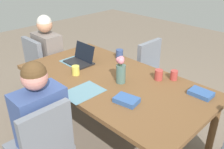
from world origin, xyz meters
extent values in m
plane|color=#756656|center=(0.00, 0.00, 0.00)|extent=(10.00, 10.00, 0.00)
cube|color=brown|center=(0.00, 0.00, 0.73)|extent=(2.00, 1.06, 0.04)
cylinder|color=brown|center=(-0.92, -0.45, 0.35)|extent=(0.07, 0.07, 0.71)
cylinder|color=brown|center=(0.92, -0.45, 0.35)|extent=(0.07, 0.07, 0.71)
cylinder|color=brown|center=(0.92, 0.45, 0.35)|extent=(0.07, 0.07, 0.71)
cube|color=slate|center=(-0.01, 0.88, 0.41)|extent=(0.44, 0.44, 0.08)
cube|color=slate|center=(-0.20, 0.88, 0.68)|extent=(0.06, 0.42, 0.45)
cylinder|color=#333338|center=(0.18, 0.69, 0.18)|extent=(0.04, 0.04, 0.37)
cube|color=#384C84|center=(-0.01, 0.82, 0.70)|extent=(0.24, 0.40, 0.50)
sphere|color=tan|center=(-0.01, 0.82, 1.07)|extent=(0.20, 0.20, 0.20)
sphere|color=#51381E|center=(-0.01, 0.82, 1.10)|extent=(0.19, 0.19, 0.19)
cube|color=slate|center=(1.30, -0.01, 0.41)|extent=(0.44, 0.44, 0.08)
cube|color=slate|center=(1.30, 0.18, 0.68)|extent=(0.42, 0.06, 0.45)
cylinder|color=#333338|center=(1.49, -0.20, 0.18)|extent=(0.04, 0.04, 0.37)
cylinder|color=#333338|center=(1.11, -0.20, 0.18)|extent=(0.04, 0.04, 0.37)
cylinder|color=#333338|center=(1.49, 0.18, 0.18)|extent=(0.04, 0.04, 0.37)
cylinder|color=#333338|center=(1.11, 0.18, 0.18)|extent=(0.04, 0.04, 0.37)
cube|color=#2D2D33|center=(1.24, -0.01, 0.23)|extent=(0.34, 0.36, 0.45)
cube|color=slate|center=(1.24, -0.01, 0.70)|extent=(0.40, 0.24, 0.50)
sphere|color=tan|center=(1.24, -0.01, 1.07)|extent=(0.20, 0.20, 0.20)
sphere|color=beige|center=(1.24, -0.01, 1.10)|extent=(0.19, 0.19, 0.19)
cube|color=slate|center=(-0.02, -0.85, 0.41)|extent=(0.44, 0.44, 0.08)
cube|color=slate|center=(0.17, -0.85, 0.68)|extent=(0.06, 0.42, 0.45)
cylinder|color=#333338|center=(-0.21, -1.04, 0.18)|extent=(0.04, 0.04, 0.37)
cylinder|color=#333338|center=(-0.21, -0.66, 0.18)|extent=(0.04, 0.04, 0.37)
cylinder|color=#333338|center=(0.17, -1.04, 0.18)|extent=(0.04, 0.04, 0.37)
cylinder|color=#333338|center=(0.17, -0.66, 0.18)|extent=(0.04, 0.04, 0.37)
cylinder|color=#4C6B60|center=(-0.11, -0.01, 0.84)|extent=(0.09, 0.09, 0.18)
sphere|color=#DB7584|center=(-0.09, -0.01, 0.98)|extent=(0.06, 0.06, 0.06)
cylinder|color=#477A3D|center=(-0.09, -0.01, 0.96)|extent=(0.01, 0.01, 0.05)
sphere|color=#DB7584|center=(-0.10, 0.01, 1.00)|extent=(0.05, 0.05, 0.05)
cylinder|color=#477A3D|center=(-0.10, 0.01, 0.96)|extent=(0.01, 0.01, 0.06)
sphere|color=#DB7584|center=(-0.13, 0.01, 0.99)|extent=(0.06, 0.06, 0.06)
cylinder|color=#477A3D|center=(-0.13, 0.01, 0.96)|extent=(0.01, 0.01, 0.06)
sphere|color=#DB7584|center=(-0.11, -0.01, 1.00)|extent=(0.06, 0.06, 0.06)
cylinder|color=#477A3D|center=(-0.11, -0.01, 0.96)|extent=(0.01, 0.01, 0.07)
sphere|color=#DB7584|center=(-0.10, -0.03, 0.97)|extent=(0.05, 0.05, 0.05)
cylinder|color=#477A3D|center=(-0.10, -0.03, 0.95)|extent=(0.01, 0.01, 0.04)
cube|color=slate|center=(0.00, 0.37, 0.75)|extent=(0.26, 0.36, 0.00)
cube|color=slate|center=(0.58, 0.00, 0.75)|extent=(0.36, 0.26, 0.00)
cube|color=black|center=(0.54, 0.00, 0.76)|extent=(0.32, 0.22, 0.02)
cube|color=black|center=(0.54, -0.09, 0.87)|extent=(0.31, 0.06, 0.19)
cylinder|color=#AD3D38|center=(-0.34, -0.32, 0.80)|extent=(0.08, 0.08, 0.11)
cylinder|color=#AD3D38|center=(-0.45, -0.43, 0.80)|extent=(0.07, 0.07, 0.10)
cylinder|color=#33477A|center=(0.32, -0.45, 0.80)|extent=(0.09, 0.09, 0.11)
cylinder|color=#DBC64C|center=(0.33, 0.20, 0.80)|extent=(0.08, 0.08, 0.10)
cube|color=#335693|center=(-0.39, 0.21, 0.77)|extent=(0.22, 0.17, 0.04)
cube|color=#335693|center=(-0.78, -0.34, 0.77)|extent=(0.20, 0.14, 0.04)
camera|label=1|loc=(-1.54, 1.53, 1.89)|focal=38.84mm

